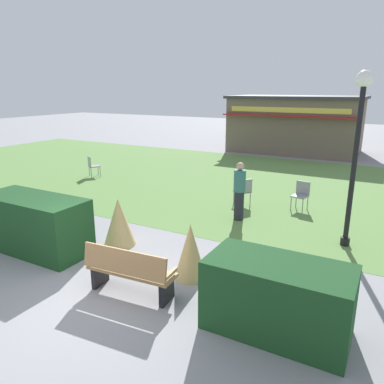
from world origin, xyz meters
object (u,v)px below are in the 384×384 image
at_px(parked_car_center_slot, 326,131).
at_px(food_kiosk, 296,124).
at_px(park_bench, 129,271).
at_px(parked_car_west_slot, 254,127).
at_px(person_strolling, 239,191).
at_px(lamppost_mid, 357,140).
at_px(cafe_chair_center, 92,165).
at_px(cafe_chair_east, 244,190).
at_px(cafe_chair_west, 301,193).
at_px(trash_bin, 9,229).

bearing_deg(parked_car_center_slot, food_kiosk, -96.46).
xyz_separation_m(park_bench, parked_car_west_slot, (-6.22, 24.10, 0.16)).
relative_size(food_kiosk, person_strolling, 4.44).
xyz_separation_m(lamppost_mid, person_strolling, (-2.96, 0.46, -1.71)).
height_order(park_bench, cafe_chair_center, park_bench).
height_order(park_bench, cafe_chair_east, park_bench).
height_order(cafe_chair_west, cafe_chair_east, same).
bearing_deg(food_kiosk, parked_car_west_slot, 127.00).
bearing_deg(lamppost_mid, parked_car_center_slot, 101.07).
bearing_deg(trash_bin, park_bench, -5.03).
xyz_separation_m(cafe_chair_west, parked_car_west_slot, (-7.79, 17.50, 0.12)).
xyz_separation_m(trash_bin, food_kiosk, (2.44, 17.39, 1.20)).
height_order(person_strolling, parked_car_west_slot, person_strolling).
distance_m(person_strolling, parked_car_center_slot, 19.35).
height_order(food_kiosk, cafe_chair_center, food_kiosk).
xyz_separation_m(lamppost_mid, trash_bin, (-7.04, -3.98, -2.12)).
relative_size(food_kiosk, cafe_chair_east, 8.44).
distance_m(food_kiosk, cafe_chair_west, 11.57).
height_order(parked_car_west_slot, parked_car_center_slot, same).
distance_m(cafe_chair_east, person_strolling, 1.42).
xyz_separation_m(trash_bin, person_strolling, (4.08, 4.43, 0.42)).
height_order(trash_bin, parked_car_center_slot, parked_car_center_slot).
distance_m(park_bench, lamppost_mid, 5.75).
bearing_deg(lamppost_mid, person_strolling, 171.23).
distance_m(cafe_chair_east, parked_car_west_slot, 19.00).
height_order(trash_bin, cafe_chair_west, same).
distance_m(lamppost_mid, person_strolling, 3.45).
xyz_separation_m(lamppost_mid, parked_car_west_slot, (-9.40, 19.79, -1.92)).
distance_m(cafe_chair_center, person_strolling, 7.85).
relative_size(cafe_chair_west, parked_car_west_slot, 0.21).
bearing_deg(cafe_chair_east, person_strolling, -74.82).
xyz_separation_m(cafe_chair_center, person_strolling, (7.58, -2.04, 0.33)).
distance_m(trash_bin, parked_car_center_slot, 23.97).
height_order(lamppost_mid, cafe_chair_west, lamppost_mid).
bearing_deg(person_strolling, lamppost_mid, 151.07).
relative_size(cafe_chair_west, parked_car_center_slot, 0.21).
xyz_separation_m(lamppost_mid, parked_car_center_slot, (-3.87, 19.78, -1.92)).
bearing_deg(parked_car_west_slot, cafe_chair_west, -66.01).
distance_m(park_bench, cafe_chair_west, 6.78).
xyz_separation_m(park_bench, cafe_chair_center, (-7.36, 6.81, 0.05)).
relative_size(park_bench, lamppost_mid, 0.43).
height_order(cafe_chair_center, parked_car_west_slot, parked_car_west_slot).
relative_size(trash_bin, food_kiosk, 0.12).
bearing_deg(park_bench, food_kiosk, 94.58).
bearing_deg(cafe_chair_east, parked_car_west_slot, 108.66).
bearing_deg(trash_bin, food_kiosk, 82.00).
bearing_deg(lamppost_mid, food_kiosk, 108.91).
height_order(cafe_chair_east, parked_car_center_slot, parked_car_center_slot).
height_order(food_kiosk, cafe_chair_east, food_kiosk).
xyz_separation_m(cafe_chair_west, cafe_chair_center, (-8.93, 0.21, 0.00)).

